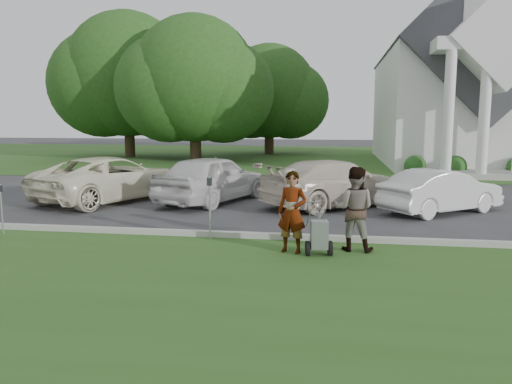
% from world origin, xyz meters
% --- Properties ---
extents(ground, '(120.00, 120.00, 0.00)m').
position_xyz_m(ground, '(0.00, 0.00, 0.00)').
color(ground, '#333335').
rests_on(ground, ground).
extents(grass_strip, '(80.00, 7.00, 0.01)m').
position_xyz_m(grass_strip, '(0.00, -3.00, 0.01)').
color(grass_strip, '#2D501B').
rests_on(grass_strip, ground).
extents(church_lawn, '(80.00, 30.00, 0.01)m').
position_xyz_m(church_lawn, '(0.00, 27.00, 0.01)').
color(church_lawn, '#2D501B').
rests_on(church_lawn, ground).
extents(curb, '(80.00, 0.18, 0.15)m').
position_xyz_m(curb, '(0.00, 0.55, 0.07)').
color(curb, '#9E9E93').
rests_on(curb, ground).
extents(church, '(9.19, 19.00, 24.10)m').
position_xyz_m(church, '(9.00, 23.11, 5.94)').
color(church, white).
rests_on(church, ground).
extents(tree_left, '(10.63, 8.40, 9.71)m').
position_xyz_m(tree_left, '(-8.01, 21.99, 5.11)').
color(tree_left, '#332316').
rests_on(tree_left, ground).
extents(tree_far, '(11.64, 9.20, 10.73)m').
position_xyz_m(tree_far, '(-14.01, 24.99, 5.69)').
color(tree_far, '#332316').
rests_on(tree_far, ground).
extents(tree_back, '(9.61, 7.60, 8.89)m').
position_xyz_m(tree_back, '(-4.01, 29.99, 4.73)').
color(tree_back, '#332316').
rests_on(tree_back, ground).
extents(striping_cart, '(0.64, 1.14, 1.01)m').
position_xyz_m(striping_cart, '(1.10, -0.72, 0.43)').
color(striping_cart, black).
rests_on(striping_cart, ground).
extents(person_left, '(0.72, 0.57, 1.75)m').
position_xyz_m(person_left, '(0.52, -0.58, 0.87)').
color(person_left, '#999999').
rests_on(person_left, ground).
extents(person_right, '(0.98, 0.81, 1.82)m').
position_xyz_m(person_right, '(1.82, -0.20, 0.91)').
color(person_right, '#999999').
rests_on(person_right, ground).
extents(parking_meter_near, '(0.11, 0.10, 1.51)m').
position_xyz_m(parking_meter_near, '(-1.49, 0.29, 0.95)').
color(parking_meter_near, '#909398').
rests_on(parking_meter_near, ground).
extents(parking_meter_far, '(0.09, 0.08, 1.25)m').
position_xyz_m(parking_meter_far, '(-6.73, 0.04, 0.79)').
color(parking_meter_far, '#909398').
rests_on(parking_meter_far, ground).
extents(car_a, '(4.61, 6.16, 1.55)m').
position_xyz_m(car_a, '(-6.33, 5.38, 0.78)').
color(car_a, white).
rests_on(car_a, ground).
extents(car_b, '(3.50, 5.21, 1.65)m').
position_xyz_m(car_b, '(-2.75, 5.60, 0.82)').
color(car_b, silver).
rests_on(car_b, ground).
extents(car_c, '(5.42, 5.00, 1.53)m').
position_xyz_m(car_c, '(1.43, 5.44, 0.76)').
color(car_c, beige).
rests_on(car_c, ground).
extents(car_d, '(4.06, 3.58, 1.33)m').
position_xyz_m(car_d, '(4.60, 4.75, 0.67)').
color(car_d, silver).
rests_on(car_d, ground).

